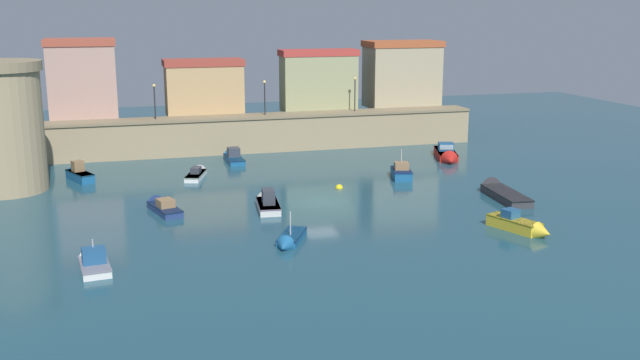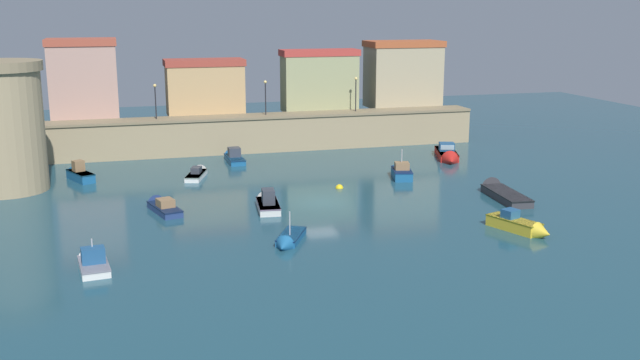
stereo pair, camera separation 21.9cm
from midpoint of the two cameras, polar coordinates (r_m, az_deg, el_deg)
name	(u,v)px [view 1 (the left image)]	position (r m, az deg, el deg)	size (l,w,h in m)	color
ground_plane	(321,202)	(58.03, -0.02, -1.74)	(125.41, 125.41, 0.00)	#1E4756
quay_wall	(263,133)	(79.03, -4.52, 3.67)	(46.69, 3.52, 3.82)	#9E8966
old_town_backdrop	(255,79)	(82.00, -5.11, 7.77)	(43.23, 5.29, 8.24)	tan
fortress_tower	(1,126)	(66.03, -23.45, 3.82)	(7.13, 7.13, 10.75)	#9E8966
quay_lamp_0	(154,96)	(77.03, -12.74, 6.34)	(0.32, 0.32, 3.57)	black
quay_lamp_1	(265,92)	(78.50, -4.37, 6.77)	(0.32, 0.32, 3.63)	black
quay_lamp_2	(355,89)	(81.10, 2.64, 7.05)	(0.32, 0.32, 3.73)	black
moored_boat_0	(267,202)	(56.63, -4.20, -1.69)	(2.08, 5.24, 2.09)	silver
moored_boat_1	(447,155)	(75.39, 9.70, 1.92)	(3.78, 7.03, 2.02)	red
moored_boat_2	(77,174)	(68.96, -18.30, 0.45)	(2.97, 4.72, 1.92)	#195689
moored_boat_3	(93,261)	(45.81, -17.22, -5.97)	(2.01, 4.40, 2.37)	white
moored_boat_4	(521,225)	(52.20, 15.14, -3.38)	(2.95, 5.11, 1.62)	gold
moored_boat_5	(233,156)	(74.31, -6.85, 1.82)	(1.53, 5.48, 1.85)	#195689
moored_boat_6	(401,171)	(66.95, 6.14, 0.68)	(2.50, 4.38, 2.93)	#195689
moored_boat_7	(161,206)	(57.00, -12.27, -1.96)	(2.69, 5.43, 1.50)	navy
moored_boat_8	(198,173)	(67.83, -9.52, 0.54)	(2.75, 5.12, 1.36)	white
moored_boat_9	(499,192)	(61.76, 13.57, -0.87)	(2.42, 7.44, 1.74)	#333338
moored_boat_10	(289,240)	(47.98, -2.54, -4.66)	(3.09, 4.39, 2.43)	#195689
mooring_buoy_0	(339,188)	(62.57, 1.38, -0.63)	(0.66, 0.66, 0.66)	yellow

